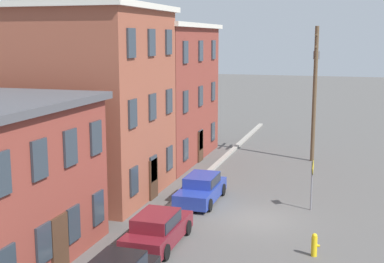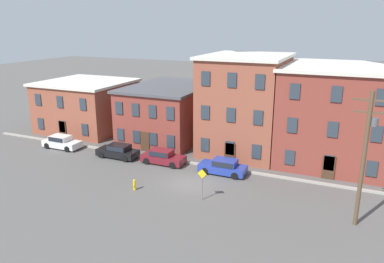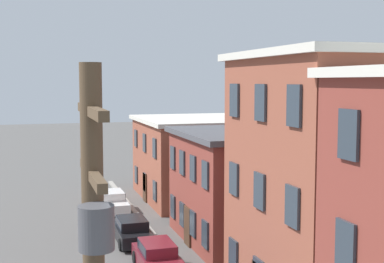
{
  "view_description": "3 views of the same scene",
  "coord_description": "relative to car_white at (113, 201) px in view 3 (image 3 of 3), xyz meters",
  "views": [
    {
      "loc": [
        -24.65,
        -4.26,
        8.71
      ],
      "look_at": [
        1.41,
        3.66,
        3.89
      ],
      "focal_mm": 50.0,
      "sensor_mm": 36.0,
      "label": 1
    },
    {
      "loc": [
        12.4,
        -27.68,
        13.6
      ],
      "look_at": [
        -1.91,
        4.84,
        3.27
      ],
      "focal_mm": 35.0,
      "sensor_mm": 36.0,
      "label": 2
    },
    {
      "loc": [
        20.18,
        -2.39,
        9.24
      ],
      "look_at": [
        0.76,
        3.53,
        7.32
      ],
      "focal_mm": 50.0,
      "sensor_mm": 36.0,
      "label": 3
    }
  ],
  "objects": [
    {
      "name": "apartment_midblock",
      "position": [
        9.19,
        8.85,
        2.46
      ],
      "size": [
        8.94,
        12.42,
        6.4
      ],
      "color": "brown",
      "rests_on": "ground_plane"
    },
    {
      "name": "apartment_far",
      "position": [
        18.93,
        7.74,
        4.48
      ],
      "size": [
        8.51,
        10.19,
        10.42
      ],
      "color": "brown",
      "rests_on": "ground_plane"
    },
    {
      "name": "car_black",
      "position": [
        7.64,
        -0.05,
        0.0
      ],
      "size": [
        4.4,
        1.92,
        1.43
      ],
      "color": "black",
      "rests_on": "ground_plane"
    },
    {
      "name": "car_maroon",
      "position": [
        12.72,
        0.3,
        0.0
      ],
      "size": [
        4.4,
        1.92,
        1.43
      ],
      "color": "maroon",
      "rests_on": "ground_plane"
    },
    {
      "name": "car_white",
      "position": [
        0.0,
        0.0,
        0.0
      ],
      "size": [
        4.4,
        1.92,
        1.43
      ],
      "color": "silver",
      "rests_on": "ground_plane"
    },
    {
      "name": "apartment_corner",
      "position": [
        -2.38,
        7.75,
        2.46
      ],
      "size": [
        10.77,
        10.21,
        6.38
      ],
      "color": "brown",
      "rests_on": "ground_plane"
    }
  ]
}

